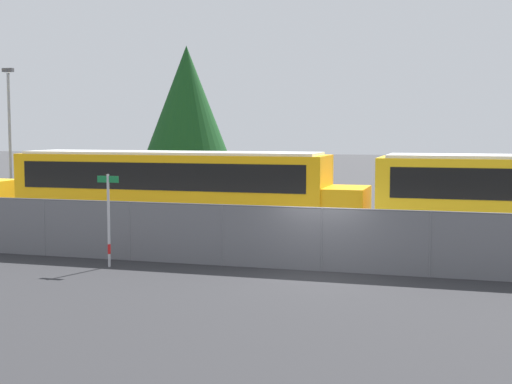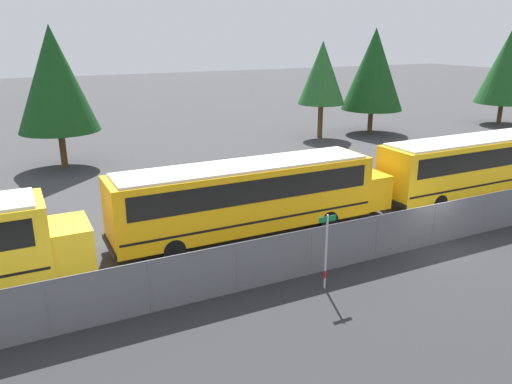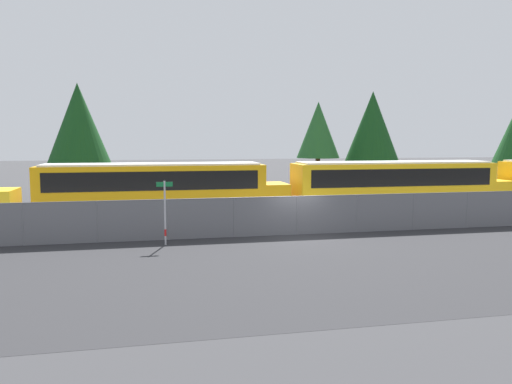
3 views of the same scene
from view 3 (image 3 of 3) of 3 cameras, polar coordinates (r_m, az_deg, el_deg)
ground_plane at (r=24.45m, az=4.67°, el=-4.87°), size 200.00×200.00×0.00m
road_strip at (r=18.91m, az=9.95°, el=-8.12°), size 102.11×12.00×0.01m
fence at (r=24.29m, az=4.69°, el=-2.63°), size 68.18×0.07×1.90m
school_bus_1 at (r=27.78m, az=-10.99°, el=0.42°), size 13.59×2.60×3.34m
school_bus_2 at (r=30.87m, az=15.89°, el=0.84°), size 13.59×2.60×3.34m
street_sign at (r=22.08m, az=-10.36°, el=-2.16°), size 0.70×0.09×2.82m
tree_1 at (r=44.63m, az=-19.63°, el=7.28°), size 5.29×5.29×9.36m
tree_2 at (r=47.47m, az=7.12°, el=7.02°), size 4.04×4.04×8.19m
tree_3 at (r=49.38m, az=13.16°, el=7.04°), size 5.47×5.47×9.25m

